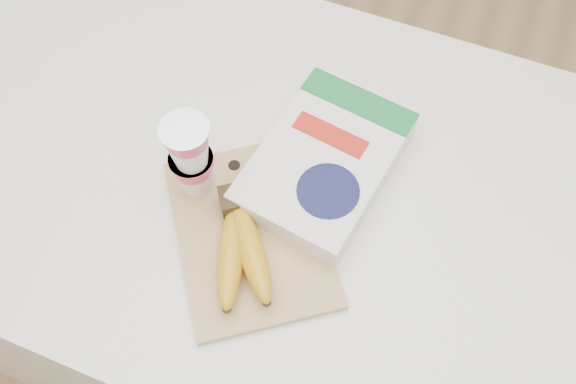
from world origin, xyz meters
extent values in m
plane|color=tan|center=(0.00, 0.00, 0.00)|extent=(4.00, 4.00, 0.00)
cube|color=white|center=(0.00, 0.00, 0.46)|extent=(1.23, 0.82, 0.92)
cube|color=tan|center=(0.07, -0.12, 0.93)|extent=(0.37, 0.39, 0.02)
cube|color=#382816|center=(0.03, -0.09, 0.96)|extent=(0.06, 0.06, 0.03)
ellipsoid|color=gold|center=(0.06, -0.17, 0.96)|extent=(0.10, 0.19, 0.05)
sphere|color=#382816|center=(0.09, -0.25, 0.96)|extent=(0.01, 0.01, 0.01)
ellipsoid|color=gold|center=(0.09, -0.16, 0.96)|extent=(0.15, 0.17, 0.05)
sphere|color=#382816|center=(0.14, -0.22, 0.96)|extent=(0.01, 0.01, 0.01)
cylinder|color=silver|center=(-0.04, -0.08, 1.11)|extent=(0.07, 0.07, 0.00)
cube|color=white|center=(0.14, 0.03, 0.95)|extent=(0.24, 0.32, 0.06)
cube|color=#197134|center=(0.15, 0.15, 0.98)|extent=(0.20, 0.08, 0.00)
cylinder|color=#121646|center=(0.16, -0.03, 0.98)|extent=(0.11, 0.11, 0.00)
cube|color=red|center=(0.13, 0.07, 0.98)|extent=(0.13, 0.05, 0.00)
camera|label=1|loc=(0.28, -0.50, 1.86)|focal=40.00mm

